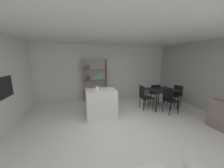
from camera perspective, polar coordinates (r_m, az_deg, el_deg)
name	(u,v)px	position (r m, az deg, el deg)	size (l,w,h in m)	color
ground_plane	(119,130)	(3.69, 3.28, -20.51)	(10.19, 10.19, 0.00)	silver
ceiling_slab	(120,28)	(3.23, 3.86, 24.58)	(7.40, 6.47, 0.06)	white
back_partition	(99,72)	(6.29, -5.97, 5.54)	(7.40, 0.06, 2.66)	silver
right_partition_gray	(222,78)	(5.59, 42.00, 2.04)	(0.06, 6.47, 2.66)	#B2ADA3
built_in_oven	(6,87)	(4.37, -41.07, -1.03)	(0.06, 0.61, 0.57)	black
kitchen_island	(101,103)	(4.33, -5.16, -8.77)	(1.02, 0.72, 0.93)	white
potted_plant_on_island	(97,82)	(4.12, -6.88, 1.00)	(0.15, 0.15, 0.48)	white
open_bookshelf	(93,79)	(5.96, -8.65, 2.47)	(1.14, 0.33, 1.97)	#997551
dining_table	(162,91)	(5.37, 22.08, -3.11)	(1.10, 0.89, 0.77)	black
dining_chair_window_side	(176,94)	(5.90, 27.76, -3.95)	(0.46, 0.46, 0.88)	black
dining_chair_island_side	(144,96)	(4.99, 14.80, -5.23)	(0.49, 0.46, 0.95)	black
dining_chair_near	(170,98)	(5.05, 25.22, -5.99)	(0.45, 0.42, 0.88)	black
dining_chair_far	(154,92)	(5.77, 19.03, -3.50)	(0.47, 0.51, 0.88)	black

